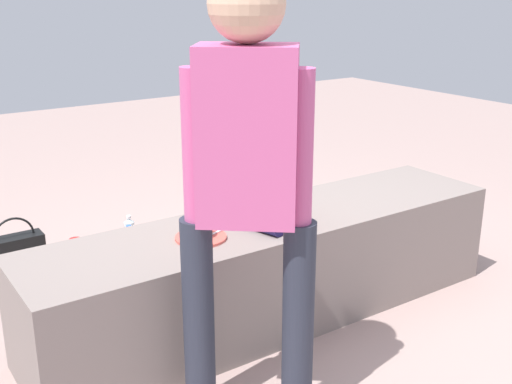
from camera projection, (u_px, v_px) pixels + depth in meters
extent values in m
plane|color=#A78B84|center=(273.00, 315.00, 3.10)|extent=(12.00, 12.00, 0.00)
cube|color=gray|center=(274.00, 268.00, 3.02)|extent=(2.37, 0.55, 0.51)
cylinder|color=#201B50|center=(258.00, 222.00, 2.78)|extent=(0.14, 0.26, 0.08)
cylinder|color=#201B50|center=(283.00, 219.00, 2.81)|extent=(0.14, 0.26, 0.08)
cube|color=#E74E50|center=(262.00, 183.00, 2.85)|extent=(0.24, 0.18, 0.28)
sphere|color=#DBAD8C|center=(263.00, 134.00, 2.78)|extent=(0.16, 0.16, 0.16)
cylinder|color=#DBAD8C|center=(238.00, 186.00, 2.82)|extent=(0.05, 0.05, 0.21)
cylinder|color=#DBAD8C|center=(286.00, 181.00, 2.89)|extent=(0.05, 0.05, 0.21)
cylinder|color=#292D3B|center=(298.00, 323.00, 2.27)|extent=(0.11, 0.11, 0.77)
cylinder|color=#292D3B|center=(199.00, 318.00, 2.30)|extent=(0.11, 0.11, 0.77)
cube|color=#CD568F|center=(247.00, 136.00, 2.08)|extent=(0.38, 0.36, 0.59)
sphere|color=#DBAD8C|center=(247.00, 3.00, 1.95)|extent=(0.25, 0.25, 0.25)
cylinder|color=#CD568F|center=(299.00, 154.00, 2.08)|extent=(0.09, 0.09, 0.56)
cylinder|color=#CD568F|center=(196.00, 151.00, 2.11)|extent=(0.09, 0.09, 0.56)
cylinder|color=#E0594C|center=(201.00, 237.00, 2.70)|extent=(0.22, 0.22, 0.01)
cylinder|color=#8D5543|center=(201.00, 231.00, 2.69)|extent=(0.10, 0.10, 0.04)
cylinder|color=brown|center=(200.00, 225.00, 2.68)|extent=(0.10, 0.10, 0.01)
cube|color=silver|center=(214.00, 233.00, 2.72)|extent=(0.11, 0.04, 0.00)
cube|color=#4C99E0|center=(275.00, 186.00, 4.64)|extent=(0.21, 0.12, 0.27)
torus|color=white|center=(270.00, 169.00, 4.57)|extent=(0.08, 0.01, 0.08)
torus|color=white|center=(280.00, 167.00, 4.62)|extent=(0.08, 0.01, 0.08)
cylinder|color=black|center=(272.00, 226.00, 4.19)|extent=(0.36, 0.36, 0.04)
cylinder|color=black|center=(273.00, 151.00, 4.03)|extent=(0.11, 0.11, 0.99)
cylinder|color=silver|center=(130.00, 244.00, 3.75)|extent=(0.07, 0.07, 0.15)
cone|color=silver|center=(129.00, 230.00, 3.73)|extent=(0.06, 0.06, 0.03)
cylinder|color=blue|center=(129.00, 227.00, 3.72)|extent=(0.03, 0.03, 0.02)
cylinder|color=silver|center=(130.00, 233.00, 3.93)|extent=(0.06, 0.06, 0.15)
cone|color=silver|center=(129.00, 220.00, 3.90)|extent=(0.06, 0.06, 0.03)
cylinder|color=white|center=(129.00, 217.00, 3.89)|extent=(0.03, 0.03, 0.02)
cylinder|color=red|center=(76.00, 248.00, 3.74)|extent=(0.07, 0.07, 0.12)
cube|color=white|center=(355.00, 231.00, 3.99)|extent=(0.39, 0.36, 0.13)
cube|color=black|center=(17.00, 258.00, 3.43)|extent=(0.29, 0.12, 0.25)
torus|color=black|center=(14.00, 237.00, 3.39)|extent=(0.22, 0.01, 0.22)
cube|color=brown|center=(136.00, 268.00, 3.39)|extent=(0.28, 0.11, 0.19)
torus|color=brown|center=(135.00, 252.00, 3.36)|extent=(0.21, 0.01, 0.21)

